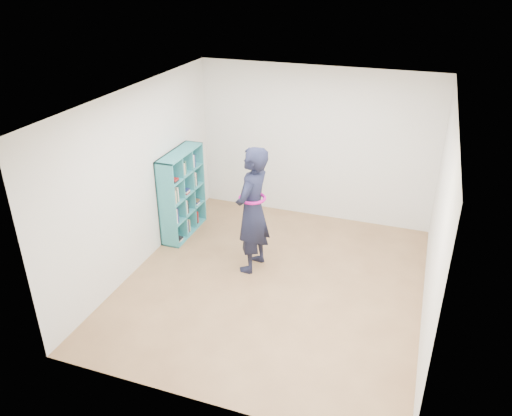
% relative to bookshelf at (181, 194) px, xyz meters
% --- Properties ---
extents(floor, '(4.50, 4.50, 0.00)m').
position_rel_bookshelf_xyz_m(floor, '(1.86, -0.91, -0.69)').
color(floor, brown).
rests_on(floor, ground).
extents(ceiling, '(4.50, 4.50, 0.00)m').
position_rel_bookshelf_xyz_m(ceiling, '(1.86, -0.91, 1.91)').
color(ceiling, white).
rests_on(ceiling, wall_back).
extents(wall_left, '(0.02, 4.50, 2.60)m').
position_rel_bookshelf_xyz_m(wall_left, '(-0.14, -0.91, 0.61)').
color(wall_left, silver).
rests_on(wall_left, floor).
extents(wall_right, '(0.02, 4.50, 2.60)m').
position_rel_bookshelf_xyz_m(wall_right, '(3.86, -0.91, 0.61)').
color(wall_right, silver).
rests_on(wall_right, floor).
extents(wall_back, '(4.00, 0.02, 2.60)m').
position_rel_bookshelf_xyz_m(wall_back, '(1.86, 1.34, 0.61)').
color(wall_back, silver).
rests_on(wall_back, floor).
extents(wall_front, '(4.00, 0.02, 2.60)m').
position_rel_bookshelf_xyz_m(wall_front, '(1.86, -3.16, 0.61)').
color(wall_front, silver).
rests_on(wall_front, floor).
extents(bookshelf, '(0.31, 1.06, 1.41)m').
position_rel_bookshelf_xyz_m(bookshelf, '(0.00, 0.00, 0.00)').
color(bookshelf, teal).
rests_on(bookshelf, floor).
extents(person, '(0.53, 0.73, 1.86)m').
position_rel_bookshelf_xyz_m(person, '(1.44, -0.62, 0.25)').
color(person, black).
rests_on(person, floor).
extents(smartphone, '(0.02, 0.10, 0.13)m').
position_rel_bookshelf_xyz_m(smartphone, '(1.32, -0.52, 0.37)').
color(smartphone, silver).
rests_on(smartphone, person).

